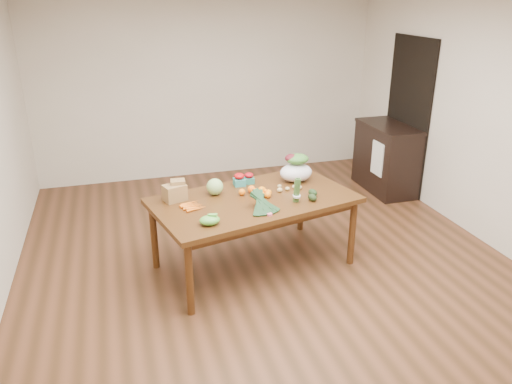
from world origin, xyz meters
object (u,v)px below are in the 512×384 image
object	(u,v)px
dining_table	(254,232)
mandarin_cluster	(261,191)
cabinet	(386,158)
asparagus_bundle	(297,190)
salad_bag	(296,169)
paper_bag	(175,191)
kale_bunch	(264,203)
cabbage	(215,187)

from	to	relation	value
dining_table	mandarin_cluster	bearing A→B (deg)	6.94
dining_table	cabinet	bearing A→B (deg)	19.47
asparagus_bundle	salad_bag	xyz separation A→B (m)	(0.19, 0.54, 0.01)
mandarin_cluster	paper_bag	bearing A→B (deg)	171.51
dining_table	paper_bag	world-z (taller)	paper_bag
kale_bunch	salad_bag	size ratio (longest dim) A/B	1.14
paper_bag	kale_bunch	xyz separation A→B (m)	(0.75, -0.49, -0.02)
paper_bag	salad_bag	xyz separation A→B (m)	(1.31, 0.17, 0.04)
cabinet	mandarin_cluster	distance (m)	2.74
kale_bunch	salad_bag	world-z (taller)	salad_bag
asparagus_bundle	salad_bag	distance (m)	0.57
asparagus_bundle	salad_bag	world-z (taller)	salad_bag
dining_table	mandarin_cluster	world-z (taller)	mandarin_cluster
dining_table	cabbage	world-z (taller)	cabbage
cabinet	asparagus_bundle	bearing A→B (deg)	-139.05
asparagus_bundle	cabbage	bearing A→B (deg)	136.81
kale_bunch	asparagus_bundle	size ratio (longest dim) A/B	1.60
mandarin_cluster	salad_bag	xyz separation A→B (m)	(0.47, 0.29, 0.09)
asparagus_bundle	salad_bag	size ratio (longest dim) A/B	0.71
mandarin_cluster	asparagus_bundle	size ratio (longest dim) A/B	0.72
paper_bag	asparagus_bundle	world-z (taller)	asparagus_bundle
cabinet	paper_bag	size ratio (longest dim) A/B	3.70
dining_table	salad_bag	world-z (taller)	salad_bag
dining_table	cabinet	size ratio (longest dim) A/B	1.91
cabinet	asparagus_bundle	distance (m)	2.67
kale_bunch	asparagus_bundle	xyz separation A→B (m)	(0.36, 0.12, 0.05)
cabbage	salad_bag	world-z (taller)	salad_bag
cabinet	cabbage	world-z (taller)	cabinet
mandarin_cluster	kale_bunch	xyz separation A→B (m)	(-0.08, -0.37, 0.03)
dining_table	kale_bunch	xyz separation A→B (m)	(0.00, -0.33, 0.45)
paper_bag	mandarin_cluster	distance (m)	0.85
dining_table	mandarin_cluster	xyz separation A→B (m)	(0.09, 0.03, 0.43)
paper_bag	salad_bag	size ratio (longest dim) A/B	0.79
cabbage	dining_table	bearing A→B (deg)	-29.58
cabbage	salad_bag	distance (m)	0.92
cabbage	salad_bag	bearing A→B (deg)	8.19
dining_table	asparagus_bundle	size ratio (longest dim) A/B	7.78
dining_table	cabinet	xyz separation A→B (m)	(2.36, 1.52, 0.10)
cabinet	cabbage	bearing A→B (deg)	-153.99
dining_table	cabbage	distance (m)	0.61
cabinet	paper_bag	distance (m)	3.42
cabinet	cabbage	distance (m)	3.03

